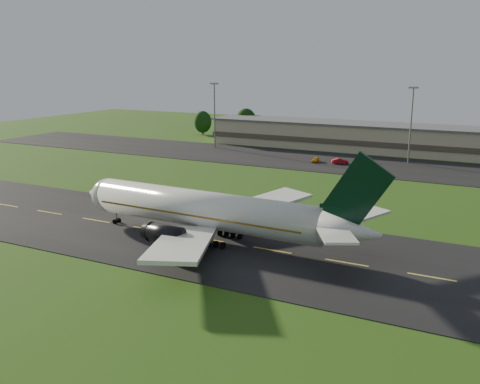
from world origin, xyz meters
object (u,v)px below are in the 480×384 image
at_px(terminal, 424,141).
at_px(service_vehicle_b, 340,161).
at_px(light_mast_centre, 411,116).
at_px(airliner, 209,211).
at_px(light_mast_west, 214,107).
at_px(service_vehicle_a, 315,160).

distance_m(terminal, service_vehicle_b, 31.41).
relative_size(light_mast_centre, service_vehicle_b, 4.61).
bearing_deg(light_mast_centre, airliner, -100.96).
xyz_separation_m(terminal, light_mast_west, (-61.40, -16.18, 8.75)).
bearing_deg(airliner, light_mast_west, 120.54).
bearing_deg(light_mast_west, service_vehicle_b, -12.54).
bearing_deg(service_vehicle_a, light_mast_west, 162.26).
height_order(airliner, light_mast_centre, light_mast_centre).
xyz_separation_m(light_mast_centre, service_vehicle_a, (-22.74, -10.09, -12.01)).
bearing_deg(airliner, terminal, 81.50).
height_order(terminal, light_mast_west, light_mast_west).
relative_size(airliner, terminal, 0.35).
bearing_deg(service_vehicle_b, light_mast_west, 51.76).
xyz_separation_m(light_mast_west, service_vehicle_b, (44.01, -9.79, -11.91)).
bearing_deg(service_vehicle_b, service_vehicle_a, 66.85).
relative_size(light_mast_centre, service_vehicle_a, 5.51).
distance_m(airliner, service_vehicle_a, 70.42).
bearing_deg(light_mast_centre, light_mast_west, 180.00).
height_order(terminal, light_mast_centre, light_mast_centre).
relative_size(airliner, service_vehicle_a, 13.89).
relative_size(airliner, service_vehicle_b, 11.63).
bearing_deg(service_vehicle_a, light_mast_centre, 21.34).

